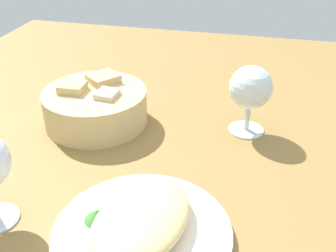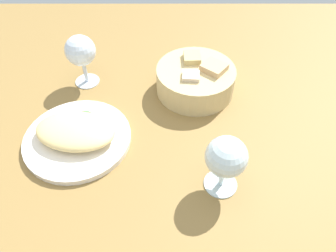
% 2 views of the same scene
% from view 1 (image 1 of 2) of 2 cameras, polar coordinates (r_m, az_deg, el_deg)
% --- Properties ---
extents(ground_plane, '(1.40, 1.40, 0.02)m').
position_cam_1_polar(ground_plane, '(0.69, 4.22, -6.06)').
color(ground_plane, olive).
extents(plate, '(0.24, 0.24, 0.01)m').
position_cam_1_polar(plate, '(0.56, -3.64, -14.83)').
color(plate, white).
rests_on(plate, ground_plane).
extents(omelette, '(0.19, 0.14, 0.04)m').
position_cam_1_polar(omelette, '(0.54, -3.73, -12.91)').
color(omelette, '#F2D284').
rests_on(omelette, plate).
extents(lettuce_garnish, '(0.04, 0.04, 0.02)m').
position_cam_1_polar(lettuce_garnish, '(0.56, -9.84, -12.17)').
color(lettuce_garnish, '#3C8737').
rests_on(lettuce_garnish, plate).
extents(bread_basket, '(0.20, 0.20, 0.08)m').
position_cam_1_polar(bread_basket, '(0.80, -10.13, 2.87)').
color(bread_basket, '#D0B67B').
rests_on(bread_basket, ground_plane).
extents(wine_glass_near, '(0.08, 0.08, 0.13)m').
position_cam_1_polar(wine_glass_near, '(0.75, 11.52, 4.99)').
color(wine_glass_near, silver).
rests_on(wine_glass_near, ground_plane).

